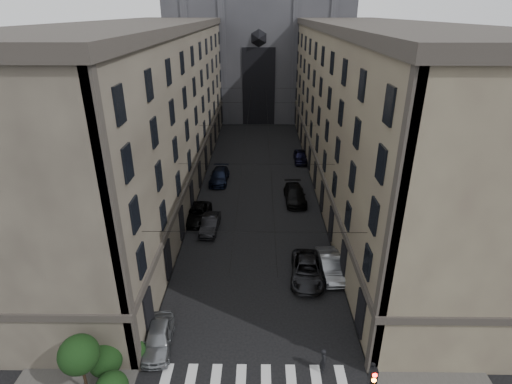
{
  "coord_description": "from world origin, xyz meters",
  "views": [
    {
      "loc": [
        0.34,
        -11.46,
        20.04
      ],
      "look_at": [
        0.07,
        12.56,
        9.06
      ],
      "focal_mm": 28.0,
      "sensor_mm": 36.0,
      "label": 1
    }
  ],
  "objects_px": {
    "car_left_far": "(219,176)",
    "car_right_midnear": "(307,270)",
    "car_left_midnear": "(210,224)",
    "car_right_midfar": "(295,195)",
    "car_left_midfar": "(197,214)",
    "car_right_far": "(300,157)",
    "gothic_tower": "(259,22)",
    "pedestrian": "(323,360)",
    "car_left_near": "(158,338)",
    "car_right_near": "(330,265)"
  },
  "relations": [
    {
      "from": "car_left_near",
      "to": "car_right_midfar",
      "type": "relative_size",
      "value": 0.79
    },
    {
      "from": "car_left_far",
      "to": "car_right_midnear",
      "type": "relative_size",
      "value": 0.97
    },
    {
      "from": "car_right_midfar",
      "to": "gothic_tower",
      "type": "bearing_deg",
      "value": 93.31
    },
    {
      "from": "car_left_near",
      "to": "car_right_midnear",
      "type": "height_order",
      "value": "car_right_midnear"
    },
    {
      "from": "car_right_far",
      "to": "car_right_midnear",
      "type": "bearing_deg",
      "value": -93.25
    },
    {
      "from": "car_left_near",
      "to": "car_right_midnear",
      "type": "xyz_separation_m",
      "value": [
        10.4,
        7.45,
        0.03
      ]
    },
    {
      "from": "car_left_midnear",
      "to": "car_right_midfar",
      "type": "xyz_separation_m",
      "value": [
        8.92,
        6.81,
        0.08
      ]
    },
    {
      "from": "car_left_near",
      "to": "car_left_far",
      "type": "bearing_deg",
      "value": 82.4
    },
    {
      "from": "car_right_midfar",
      "to": "car_right_far",
      "type": "relative_size",
      "value": 1.21
    },
    {
      "from": "car_left_midfar",
      "to": "car_right_midfar",
      "type": "xyz_separation_m",
      "value": [
        10.53,
        4.61,
        0.1
      ]
    },
    {
      "from": "car_left_midnear",
      "to": "car_left_midfar",
      "type": "height_order",
      "value": "car_left_midnear"
    },
    {
      "from": "car_left_midnear",
      "to": "car_right_far",
      "type": "relative_size",
      "value": 0.96
    },
    {
      "from": "car_left_midfar",
      "to": "car_right_far",
      "type": "relative_size",
      "value": 1.12
    },
    {
      "from": "pedestrian",
      "to": "gothic_tower",
      "type": "bearing_deg",
      "value": 7.69
    },
    {
      "from": "car_left_near",
      "to": "car_right_near",
      "type": "height_order",
      "value": "car_right_near"
    },
    {
      "from": "gothic_tower",
      "to": "car_left_midfar",
      "type": "xyz_separation_m",
      "value": [
        -6.2,
        -49.67,
        -17.07
      ]
    },
    {
      "from": "car_left_far",
      "to": "car_right_midnear",
      "type": "bearing_deg",
      "value": -64.06
    },
    {
      "from": "car_right_far",
      "to": "car_left_near",
      "type": "bearing_deg",
      "value": -108.61
    },
    {
      "from": "car_left_near",
      "to": "car_left_midfar",
      "type": "bearing_deg",
      "value": 85.21
    },
    {
      "from": "gothic_tower",
      "to": "car_left_far",
      "type": "distance_m",
      "value": 43.29
    },
    {
      "from": "car_left_midnear",
      "to": "pedestrian",
      "type": "xyz_separation_m",
      "value": [
        8.8,
        -16.9,
        0.1
      ]
    },
    {
      "from": "car_right_near",
      "to": "car_right_midnear",
      "type": "distance_m",
      "value": 2.1
    },
    {
      "from": "gothic_tower",
      "to": "car_right_midnear",
      "type": "height_order",
      "value": "gothic_tower"
    },
    {
      "from": "car_right_midnear",
      "to": "car_right_far",
      "type": "distance_m",
      "value": 27.68
    },
    {
      "from": "car_right_near",
      "to": "pedestrian",
      "type": "bearing_deg",
      "value": -105.59
    },
    {
      "from": "car_left_midnear",
      "to": "car_left_far",
      "type": "height_order",
      "value": "car_left_far"
    },
    {
      "from": "car_left_near",
      "to": "car_left_midnear",
      "type": "bearing_deg",
      "value": 79.13
    },
    {
      "from": "car_right_midfar",
      "to": "car_right_far",
      "type": "height_order",
      "value": "car_right_midfar"
    },
    {
      "from": "car_left_near",
      "to": "car_right_near",
      "type": "xyz_separation_m",
      "value": [
        12.4,
        8.08,
        0.05
      ]
    },
    {
      "from": "car_left_midfar",
      "to": "car_right_midfar",
      "type": "relative_size",
      "value": 0.92
    },
    {
      "from": "car_left_midnear",
      "to": "car_right_midfar",
      "type": "relative_size",
      "value": 0.79
    },
    {
      "from": "car_left_midnear",
      "to": "car_left_near",
      "type": "bearing_deg",
      "value": -93.16
    },
    {
      "from": "car_left_far",
      "to": "car_right_midnear",
      "type": "distance_m",
      "value": 21.94
    },
    {
      "from": "car_right_near",
      "to": "car_right_midnear",
      "type": "bearing_deg",
      "value": -166.79
    },
    {
      "from": "car_right_near",
      "to": "car_right_midfar",
      "type": "bearing_deg",
      "value": 93.5
    },
    {
      "from": "car_left_midnear",
      "to": "pedestrian",
      "type": "bearing_deg",
      "value": -59.56
    },
    {
      "from": "car_left_near",
      "to": "car_left_midfar",
      "type": "distance_m",
      "value": 17.28
    },
    {
      "from": "car_left_near",
      "to": "gothic_tower",
      "type": "bearing_deg",
      "value": 79.92
    },
    {
      "from": "car_right_far",
      "to": "car_left_midfar",
      "type": "bearing_deg",
      "value": -124.0
    },
    {
      "from": "car_left_midfar",
      "to": "pedestrian",
      "type": "height_order",
      "value": "pedestrian"
    },
    {
      "from": "pedestrian",
      "to": "car_left_far",
      "type": "bearing_deg",
      "value": 21.4
    },
    {
      "from": "car_left_far",
      "to": "car_right_far",
      "type": "bearing_deg",
      "value": 36.27
    },
    {
      "from": "car_left_midnear",
      "to": "gothic_tower",
      "type": "bearing_deg",
      "value": 87.86
    },
    {
      "from": "car_left_midfar",
      "to": "car_right_far",
      "type": "xyz_separation_m",
      "value": [
        12.35,
        17.77,
        0.07
      ]
    },
    {
      "from": "car_left_far",
      "to": "car_right_near",
      "type": "distance_m",
      "value": 22.3
    },
    {
      "from": "car_left_far",
      "to": "car_right_midfar",
      "type": "xyz_separation_m",
      "value": [
        9.18,
        -5.55,
        0.03
      ]
    },
    {
      "from": "car_right_midnear",
      "to": "car_left_near",
      "type": "bearing_deg",
      "value": -139.24
    },
    {
      "from": "gothic_tower",
      "to": "car_right_far",
      "type": "distance_m",
      "value": 36.67
    },
    {
      "from": "car_left_midfar",
      "to": "pedestrian",
      "type": "distance_m",
      "value": 21.75
    },
    {
      "from": "car_left_far",
      "to": "car_right_midfar",
      "type": "bearing_deg",
      "value": -29.56
    }
  ]
}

